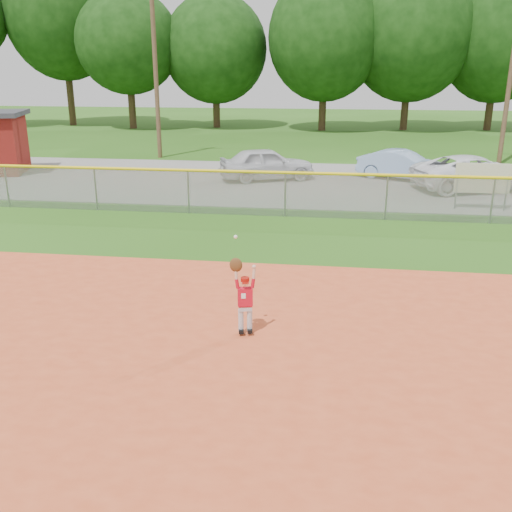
{
  "coord_description": "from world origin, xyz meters",
  "views": [
    {
      "loc": [
        1.56,
        -8.73,
        4.89
      ],
      "look_at": [
        0.04,
        2.45,
        1.1
      ],
      "focal_mm": 40.0,
      "sensor_mm": 36.0,
      "label": 1
    }
  ],
  "objects": [
    {
      "name": "parking_strip",
      "position": [
        0.0,
        16.0,
        0.01
      ],
      "size": [
        44.0,
        10.0,
        0.03
      ],
      "primitive_type": "cube",
      "color": "slate",
      "rests_on": "ground"
    },
    {
      "name": "power_lines",
      "position": [
        1.0,
        22.0,
        4.68
      ],
      "size": [
        19.4,
        0.24,
        9.0
      ],
      "color": "#4C3823",
      "rests_on": "ground"
    },
    {
      "name": "ballplayer",
      "position": [
        0.01,
        0.94,
        0.82
      ],
      "size": [
        0.49,
        0.25,
        1.91
      ],
      "color": "silver",
      "rests_on": "ground"
    },
    {
      "name": "sponsor_sign",
      "position": [
        6.73,
        11.79,
        1.1
      ],
      "size": [
        1.87,
        0.11,
        1.67
      ],
      "color": "gray",
      "rests_on": "ground"
    },
    {
      "name": "clay_infield",
      "position": [
        0.0,
        -3.0,
        0.02
      ],
      "size": [
        24.0,
        16.0,
        0.04
      ],
      "primitive_type": "cube",
      "color": "#C54723",
      "rests_on": "ground"
    },
    {
      "name": "car_blue",
      "position": [
        4.57,
        17.18,
        0.67
      ],
      "size": [
        4.06,
        2.91,
        1.27
      ],
      "primitive_type": "imported",
      "rotation": [
        0.0,
        0.0,
        1.11
      ],
      "color": "#809CBF",
      "rests_on": "parking_strip"
    },
    {
      "name": "ground",
      "position": [
        0.0,
        0.0,
        0.0
      ],
      "size": [
        120.0,
        120.0,
        0.0
      ],
      "primitive_type": "plane",
      "color": "#265413",
      "rests_on": "ground"
    },
    {
      "name": "car_white_a",
      "position": [
        -1.37,
        16.29,
        0.74
      ],
      "size": [
        4.47,
        3.11,
        1.41
      ],
      "primitive_type": "imported",
      "rotation": [
        0.0,
        0.0,
        1.96
      ],
      "color": "silver",
      "rests_on": "parking_strip"
    },
    {
      "name": "car_white_b",
      "position": [
        7.26,
        15.26,
        0.73
      ],
      "size": [
        5.48,
        3.8,
        1.39
      ],
      "primitive_type": "imported",
      "rotation": [
        0.0,
        0.0,
        1.9
      ],
      "color": "white",
      "rests_on": "parking_strip"
    },
    {
      "name": "outfield_fence",
      "position": [
        0.0,
        10.0,
        0.88
      ],
      "size": [
        40.06,
        0.1,
        1.55
      ],
      "color": "gray",
      "rests_on": "ground"
    },
    {
      "name": "tree_line",
      "position": [
        0.96,
        37.9,
        7.53
      ],
      "size": [
        62.37,
        13.0,
        14.43
      ],
      "color": "#422D1C",
      "rests_on": "ground"
    }
  ]
}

